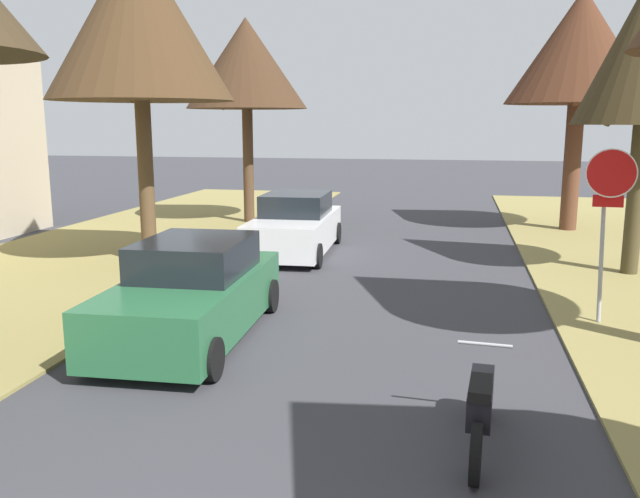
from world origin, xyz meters
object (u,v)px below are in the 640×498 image
Objects in this scene: parked_sedan_white at (295,226)px; street_tree_left_far at (246,64)px; street_tree_left_mid_b at (138,20)px; parked_sedan_green at (193,294)px; street_tree_right_far at (580,48)px; parked_motorcycle at (480,406)px; stop_sign_far at (608,198)px.

street_tree_left_far is at bearing 120.05° from parked_sedan_white.
parked_sedan_green is (3.14, -4.92, -4.97)m from street_tree_left_mid_b.
street_tree_left_mid_b is 6.97m from street_tree_left_far.
street_tree_left_mid_b is at bearing -146.01° from parked_sedan_white.
street_tree_left_mid_b is 6.23m from parked_sedan_white.
street_tree_right_far is 1.64× the size of parked_sedan_white.
stop_sign_far is at bearing 66.32° from parked_motorcycle.
parked_sedan_white is at bearing 142.68° from stop_sign_far.
street_tree_right_far reaches higher than stop_sign_far.
street_tree_left_far is (0.31, 6.95, -0.42)m from street_tree_left_mid_b.
parked_sedan_green is (-7.61, -12.31, -4.87)m from street_tree_right_far.
parked_sedan_green is 7.02m from parked_sedan_white.
street_tree_right_far is 1.64× the size of parked_sedan_green.
parked_sedan_white is (3.12, 2.10, -4.97)m from street_tree_left_mid_b.
parked_sedan_green is (-6.53, -2.02, -1.45)m from stop_sign_far.
parked_sedan_white is at bearing -145.33° from street_tree_right_far.
parked_sedan_white is 10.84m from parked_motorcycle.
street_tree_left_far is (-9.36, 9.85, 3.09)m from stop_sign_far.
street_tree_right_far reaches higher than parked_motorcycle.
parked_sedan_green and parked_sedan_white have the same top height.
street_tree_left_mid_b reaches higher than parked_motorcycle.
street_tree_left_mid_b is at bearing -145.52° from street_tree_right_far.
parked_motorcycle is (-3.23, -15.19, -5.11)m from street_tree_right_far.
stop_sign_far is 0.66× the size of parked_sedan_green.
street_tree_left_far is at bearing 103.42° from parked_sedan_green.
street_tree_left_far reaches higher than stop_sign_far.
parked_motorcycle is (7.52, -7.80, -5.21)m from street_tree_left_mid_b.
parked_motorcycle is at bearing -46.04° from street_tree_left_mid_b.
stop_sign_far is at bearing -16.69° from street_tree_left_mid_b.
street_tree_left_far is at bearing -177.62° from street_tree_right_far.
parked_motorcycle is at bearing -113.68° from stop_sign_far.
parked_sedan_white is at bearing 90.22° from parked_sedan_green.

